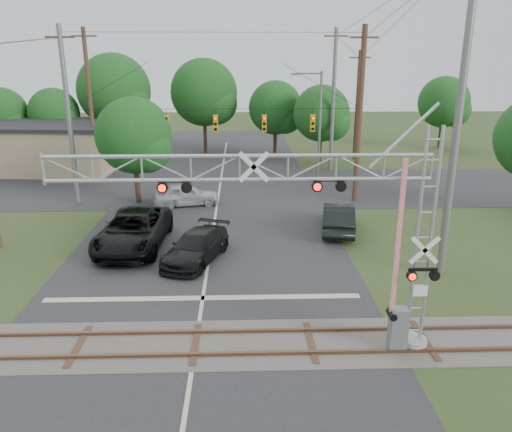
{
  "coord_description": "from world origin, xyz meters",
  "views": [
    {
      "loc": [
        1.61,
        -13.11,
        9.46
      ],
      "look_at": [
        2.26,
        7.5,
        2.92
      ],
      "focal_mm": 35.0,
      "sensor_mm": 36.0,
      "label": 1
    }
  ],
  "objects_px": {
    "crossing_gantry": "(314,217)",
    "commercial_building": "(22,146)",
    "traffic_signal_span": "(230,118)",
    "pickup_black": "(133,230)",
    "streetlight": "(318,124)",
    "car_dark": "(196,247)",
    "sedan_silver": "(186,195)"
  },
  "relations": [
    {
      "from": "crossing_gantry",
      "to": "streetlight",
      "type": "bearing_deg",
      "value": 81.18
    },
    {
      "from": "traffic_signal_span",
      "to": "crossing_gantry",
      "type": "bearing_deg",
      "value": -80.89
    },
    {
      "from": "crossing_gantry",
      "to": "commercial_building",
      "type": "bearing_deg",
      "value": 125.89
    },
    {
      "from": "pickup_black",
      "to": "streetlight",
      "type": "distance_m",
      "value": 17.33
    },
    {
      "from": "car_dark",
      "to": "streetlight",
      "type": "bearing_deg",
      "value": 80.99
    },
    {
      "from": "crossing_gantry",
      "to": "traffic_signal_span",
      "type": "bearing_deg",
      "value": 99.11
    },
    {
      "from": "traffic_signal_span",
      "to": "car_dark",
      "type": "distance_m",
      "value": 11.67
    },
    {
      "from": "crossing_gantry",
      "to": "pickup_black",
      "type": "relative_size",
      "value": 1.83
    },
    {
      "from": "traffic_signal_span",
      "to": "streetlight",
      "type": "distance_m",
      "value": 7.64
    },
    {
      "from": "sedan_silver",
      "to": "streetlight",
      "type": "xyz_separation_m",
      "value": [
        9.4,
        4.77,
        4.07
      ]
    },
    {
      "from": "car_dark",
      "to": "commercial_building",
      "type": "xyz_separation_m",
      "value": [
        -17.19,
        22.0,
        1.33
      ]
    },
    {
      "from": "streetlight",
      "to": "traffic_signal_span",
      "type": "bearing_deg",
      "value": -147.84
    },
    {
      "from": "traffic_signal_span",
      "to": "sedan_silver",
      "type": "height_order",
      "value": "traffic_signal_span"
    },
    {
      "from": "streetlight",
      "to": "pickup_black",
      "type": "bearing_deg",
      "value": -132.19
    },
    {
      "from": "car_dark",
      "to": "streetlight",
      "type": "relative_size",
      "value": 0.57
    },
    {
      "from": "crossing_gantry",
      "to": "traffic_signal_span",
      "type": "relative_size",
      "value": 0.64
    },
    {
      "from": "crossing_gantry",
      "to": "sedan_silver",
      "type": "xyz_separation_m",
      "value": [
        -5.93,
        17.63,
        -3.99
      ]
    },
    {
      "from": "pickup_black",
      "to": "commercial_building",
      "type": "distance_m",
      "value": 24.34
    },
    {
      "from": "crossing_gantry",
      "to": "streetlight",
      "type": "relative_size",
      "value": 1.43
    },
    {
      "from": "streetlight",
      "to": "crossing_gantry",
      "type": "bearing_deg",
      "value": -98.82
    },
    {
      "from": "pickup_black",
      "to": "car_dark",
      "type": "distance_m",
      "value": 3.94
    },
    {
      "from": "traffic_signal_span",
      "to": "sedan_silver",
      "type": "xyz_separation_m",
      "value": [
        -2.98,
        -0.74,
        -4.96
      ]
    },
    {
      "from": "crossing_gantry",
      "to": "car_dark",
      "type": "bearing_deg",
      "value": 119.41
    },
    {
      "from": "pickup_black",
      "to": "sedan_silver",
      "type": "bearing_deg",
      "value": 78.94
    },
    {
      "from": "car_dark",
      "to": "commercial_building",
      "type": "distance_m",
      "value": 27.95
    },
    {
      "from": "traffic_signal_span",
      "to": "car_dark",
      "type": "height_order",
      "value": "traffic_signal_span"
    },
    {
      "from": "traffic_signal_span",
      "to": "car_dark",
      "type": "bearing_deg",
      "value": -98.28
    },
    {
      "from": "sedan_silver",
      "to": "pickup_black",
      "type": "bearing_deg",
      "value": 154.46
    },
    {
      "from": "crossing_gantry",
      "to": "pickup_black",
      "type": "height_order",
      "value": "crossing_gantry"
    },
    {
      "from": "car_dark",
      "to": "streetlight",
      "type": "height_order",
      "value": "streetlight"
    },
    {
      "from": "commercial_building",
      "to": "streetlight",
      "type": "xyz_separation_m",
      "value": [
        25.13,
        -7.52,
        2.76
      ]
    },
    {
      "from": "crossing_gantry",
      "to": "traffic_signal_span",
      "type": "distance_m",
      "value": 18.62
    }
  ]
}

